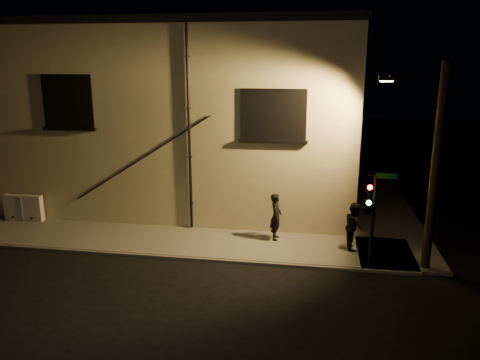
% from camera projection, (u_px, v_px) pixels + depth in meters
% --- Properties ---
extents(ground, '(90.00, 90.00, 0.00)m').
position_uv_depth(ground, '(219.00, 261.00, 16.92)').
color(ground, black).
extents(sidewalk, '(21.00, 16.00, 0.12)m').
position_uv_depth(sidewalk, '(266.00, 221.00, 20.92)').
color(sidewalk, '#65635B').
rests_on(sidewalk, ground).
extents(building, '(16.20, 12.23, 8.80)m').
position_uv_depth(building, '(197.00, 111.00, 24.88)').
color(building, '#C5BA8D').
rests_on(building, ground).
extents(utility_cabinet, '(1.77, 0.30, 1.16)m').
position_uv_depth(utility_cabinet, '(24.00, 208.00, 20.76)').
color(utility_cabinet, silver).
rests_on(utility_cabinet, sidewalk).
extents(pedestrian_a, '(0.46, 0.69, 1.88)m').
position_uv_depth(pedestrian_a, '(276.00, 217.00, 18.49)').
color(pedestrian_a, black).
rests_on(pedestrian_a, sidewalk).
extents(pedestrian_b, '(0.76, 0.94, 1.80)m').
position_uv_depth(pedestrian_b, '(354.00, 226.00, 17.56)').
color(pedestrian_b, black).
rests_on(pedestrian_b, sidewalk).
extents(traffic_signal, '(1.15, 1.92, 3.30)m').
position_uv_depth(traffic_signal, '(368.00, 205.00, 15.74)').
color(traffic_signal, black).
rests_on(traffic_signal, sidewalk).
extents(streetlamp_pole, '(2.02, 1.39, 7.06)m').
position_uv_depth(streetlamp_pole, '(432.00, 164.00, 15.37)').
color(streetlamp_pole, black).
rests_on(streetlamp_pole, ground).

